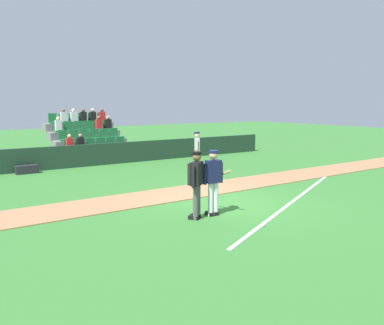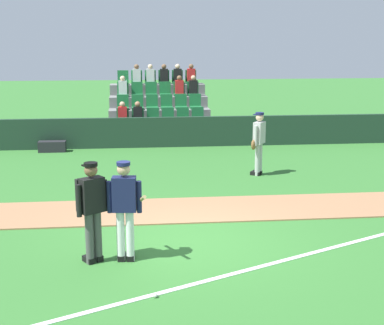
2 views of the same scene
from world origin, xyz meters
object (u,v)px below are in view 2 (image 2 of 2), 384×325
Objects in this scene: batter_navy_jersey at (125,207)px; runner_grey_jersey at (259,141)px; umpire_home_plate at (92,206)px; equipment_bag at (52,146)px; baseball at (155,295)px.

batter_navy_jersey is 1.00× the size of runner_grey_jersey.
umpire_home_plate is 1.00× the size of runner_grey_jersey.
runner_grey_jersey is at bearing 58.14° from batter_navy_jersey.
baseball is at bearing -74.72° from equipment_bag.
batter_navy_jersey is 1.00× the size of umpire_home_plate.
batter_navy_jersey is 1.79m from baseball.
baseball is at bearing -55.66° from umpire_home_plate.
baseball is (1.00, -1.46, -0.96)m from umpire_home_plate.
umpire_home_plate is at bearing -125.70° from runner_grey_jersey.
baseball is at bearing -73.11° from batter_navy_jersey.
equipment_bag reaches higher than baseball.
umpire_home_plate is 23.78× the size of baseball.
runner_grey_jersey is (3.59, 5.77, -0.01)m from batter_navy_jersey.
baseball is 11.51m from equipment_bag.
batter_navy_jersey is at bearing -121.86° from runner_grey_jersey.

